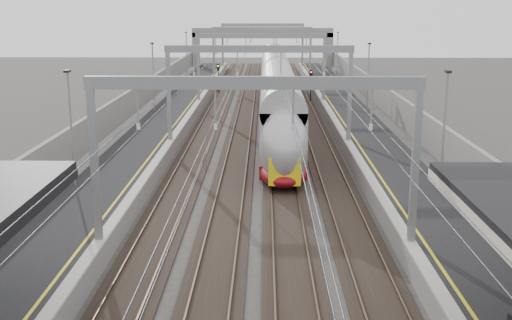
{
  "coord_description": "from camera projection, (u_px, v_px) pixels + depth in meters",
  "views": [
    {
      "loc": [
        0.41,
        -2.4,
        10.19
      ],
      "look_at": [
        0.0,
        26.73,
        3.19
      ],
      "focal_mm": 45.0,
      "sensor_mm": 36.0,
      "label": 1
    }
  ],
  "objects": [
    {
      "name": "platform_left",
      "position": [
        154.0,
        138.0,
        48.46
      ],
      "size": [
        4.0,
        120.0,
        1.0
      ],
      "primitive_type": "cube",
      "color": "black",
      "rests_on": "ground"
    },
    {
      "name": "platform_right",
      "position": [
        366.0,
        138.0,
        48.25
      ],
      "size": [
        4.0,
        120.0,
        1.0
      ],
      "primitive_type": "cube",
      "color": "black",
      "rests_on": "ground"
    },
    {
      "name": "tracks",
      "position": [
        259.0,
        144.0,
        48.46
      ],
      "size": [
        11.4,
        140.0,
        0.2
      ],
      "color": "black",
      "rests_on": "ground"
    },
    {
      "name": "overhead_line",
      "position": [
        260.0,
        56.0,
        53.47
      ],
      "size": [
        13.0,
        140.0,
        6.6
      ],
      "color": "gray",
      "rests_on": "platform_left"
    },
    {
      "name": "overbridge",
      "position": [
        263.0,
        38.0,
        100.71
      ],
      "size": [
        22.0,
        2.2,
        6.9
      ],
      "color": "gray",
      "rests_on": "ground"
    },
    {
      "name": "wall_left",
      "position": [
        111.0,
        123.0,
        48.25
      ],
      "size": [
        0.3,
        120.0,
        3.2
      ],
      "primitive_type": "cube",
      "color": "gray",
      "rests_on": "ground"
    },
    {
      "name": "wall_right",
      "position": [
        409.0,
        124.0,
        47.95
      ],
      "size": [
        0.3,
        120.0,
        3.2
      ],
      "primitive_type": "cube",
      "color": "gray",
      "rests_on": "ground"
    },
    {
      "name": "train",
      "position": [
        277.0,
        97.0,
        58.18
      ],
      "size": [
        2.83,
        51.5,
        4.47
      ],
      "color": "maroon",
      "rests_on": "ground"
    },
    {
      "name": "signal_green",
      "position": [
        218.0,
        73.0,
        76.77
      ],
      "size": [
        0.32,
        0.32,
        3.48
      ],
      "color": "black",
      "rests_on": "ground"
    },
    {
      "name": "signal_red_near",
      "position": [
        292.0,
        84.0,
        66.12
      ],
      "size": [
        0.32,
        0.32,
        3.48
      ],
      "color": "black",
      "rests_on": "ground"
    },
    {
      "name": "signal_red_far",
      "position": [
        311.0,
        80.0,
        69.65
      ],
      "size": [
        0.32,
        0.32,
        3.48
      ],
      "color": "black",
      "rests_on": "ground"
    }
  ]
}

